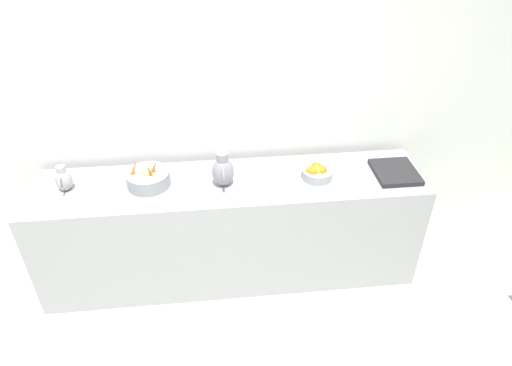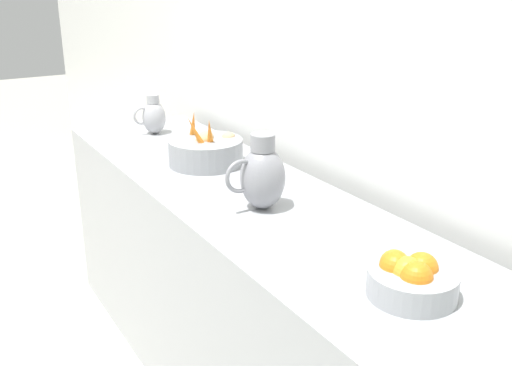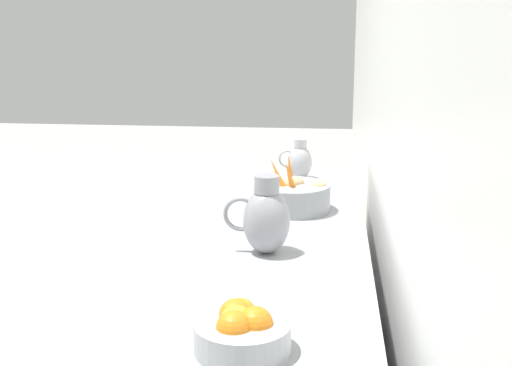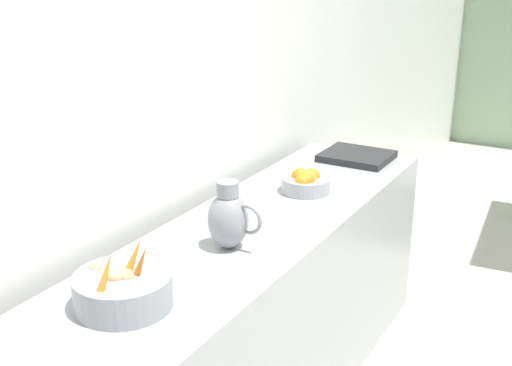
% 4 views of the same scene
% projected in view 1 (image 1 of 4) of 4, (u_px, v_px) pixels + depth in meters
% --- Properties ---
extents(tile_wall_left, '(0.10, 9.38, 3.00)m').
position_uv_depth(tile_wall_left, '(292.00, 72.00, 3.25)').
color(tile_wall_left, white).
rests_on(tile_wall_left, ground_plane).
extents(prep_counter, '(0.60, 2.79, 0.87)m').
position_uv_depth(prep_counter, '(231.00, 229.00, 3.48)').
color(prep_counter, '#9EA0A5').
rests_on(prep_counter, ground_plane).
extents(vegetable_colander, '(0.30, 0.30, 0.22)m').
position_uv_depth(vegetable_colander, '(148.00, 178.00, 3.17)').
color(vegetable_colander, gray).
rests_on(vegetable_colander, prep_counter).
extents(orange_bowl, '(0.22, 0.22, 0.11)m').
position_uv_depth(orange_bowl, '(317.00, 172.00, 3.24)').
color(orange_bowl, '#9EA0A5').
rests_on(orange_bowl, prep_counter).
extents(metal_pitcher_tall, '(0.21, 0.15, 0.25)m').
position_uv_depth(metal_pitcher_tall, '(223.00, 171.00, 3.14)').
color(metal_pitcher_tall, gray).
rests_on(metal_pitcher_tall, prep_counter).
extents(metal_pitcher_short, '(0.16, 0.11, 0.19)m').
position_uv_depth(metal_pitcher_short, '(63.00, 179.00, 3.10)').
color(metal_pitcher_short, '#A3A3A8').
rests_on(metal_pitcher_short, prep_counter).
extents(counter_sink_basin, '(0.34, 0.30, 0.04)m').
position_uv_depth(counter_sink_basin, '(395.00, 172.00, 3.30)').
color(counter_sink_basin, '#232326').
rests_on(counter_sink_basin, prep_counter).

